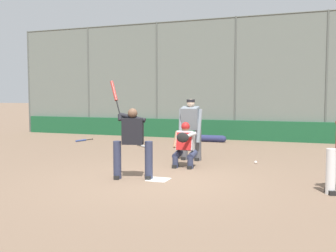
# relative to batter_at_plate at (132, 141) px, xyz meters

# --- Properties ---
(ground_plane) EXTENTS (160.00, 160.00, 0.00)m
(ground_plane) POSITION_rel_batter_at_plate_xyz_m (-0.55, -0.10, -0.81)
(ground_plane) COLOR #7A604C
(home_plate_marker) EXTENTS (0.43, 0.43, 0.01)m
(home_plate_marker) POSITION_rel_batter_at_plate_xyz_m (-0.55, -0.10, -0.80)
(home_plate_marker) COLOR white
(home_plate_marker) RESTS_ON ground_plane
(backstop_fence) EXTENTS (20.40, 0.08, 4.90)m
(backstop_fence) POSITION_rel_batter_at_plate_xyz_m (-0.55, -8.34, 1.73)
(backstop_fence) COLOR #515651
(backstop_fence) RESTS_ON ground_plane
(padding_wall) EXTENTS (19.92, 0.18, 0.78)m
(padding_wall) POSITION_rel_batter_at_plate_xyz_m (-0.55, -8.24, -0.42)
(padding_wall) COLOR #19512D
(padding_wall) RESTS_ON ground_plane
(bleachers_beyond) EXTENTS (14.23, 2.50, 1.48)m
(bleachers_beyond) POSITION_rel_batter_at_plate_xyz_m (-3.64, -10.84, -0.33)
(bleachers_beyond) COLOR slate
(bleachers_beyond) RESTS_ON ground_plane
(batter_at_plate) EXTENTS (1.08, 0.55, 2.08)m
(batter_at_plate) POSITION_rel_batter_at_plate_xyz_m (0.00, 0.00, 0.00)
(batter_at_plate) COLOR #2D334C
(batter_at_plate) RESTS_ON ground_plane
(catcher_behind_plate) EXTENTS (0.58, 0.68, 1.11)m
(catcher_behind_plate) POSITION_rel_batter_at_plate_xyz_m (-0.60, -1.69, -0.24)
(catcher_behind_plate) COLOR #2D334C
(catcher_behind_plate) RESTS_ON ground_plane
(umpire_home) EXTENTS (0.68, 0.42, 1.66)m
(umpire_home) POSITION_rel_batter_at_plate_xyz_m (-0.43, -2.75, 0.08)
(umpire_home) COLOR #4C4C51
(umpire_home) RESTS_ON ground_plane
(spare_bat_by_padding) EXTENTS (0.25, 0.90, 0.07)m
(spare_bat_by_padding) POSITION_rel_batter_at_plate_xyz_m (4.89, -5.67, -0.78)
(spare_bat_by_padding) COLOR black
(spare_bat_by_padding) RESTS_ON ground_plane
(spare_bat_third_base_side) EXTENTS (0.66, 0.53, 0.07)m
(spare_bat_third_base_side) POSITION_rel_batter_at_plate_xyz_m (1.89, -4.82, -0.78)
(spare_bat_third_base_side) COLOR black
(spare_bat_third_base_side) RESTS_ON ground_plane
(baseball_loose) EXTENTS (0.07, 0.07, 0.07)m
(baseball_loose) POSITION_rel_batter_at_plate_xyz_m (-2.17, -2.80, -0.77)
(baseball_loose) COLOR white
(baseball_loose) RESTS_ON ground_plane
(equipment_bag_dugout_side) EXTENTS (1.19, 0.26, 0.26)m
(equipment_bag_dugout_side) POSITION_rel_batter_at_plate_xyz_m (0.14, -7.19, -0.68)
(equipment_bag_dugout_side) COLOR navy
(equipment_bag_dugout_side) RESTS_ON ground_plane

